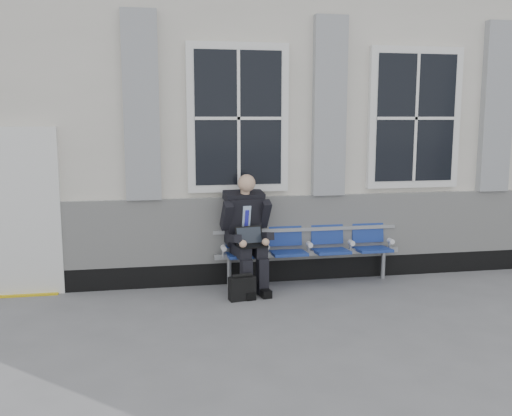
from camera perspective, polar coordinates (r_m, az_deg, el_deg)
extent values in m
plane|color=slate|center=(7.28, 17.36, -9.49)|extent=(70.00, 70.00, 0.00)
cube|color=silver|center=(10.13, 8.61, 8.03)|extent=(14.00, 4.00, 4.20)
cube|color=black|center=(8.51, 12.78, -5.56)|extent=(14.00, 0.10, 0.30)
cube|color=silver|center=(8.37, 12.95, -1.59)|extent=(14.00, 0.08, 0.90)
cube|color=#97999C|center=(7.52, -11.40, 9.93)|extent=(0.45, 0.14, 2.40)
cube|color=#97999C|center=(7.89, 7.34, 9.98)|extent=(0.45, 0.14, 2.40)
cube|color=#97999C|center=(8.98, 22.93, 9.23)|extent=(0.45, 0.14, 2.40)
cube|color=white|center=(7.62, -1.82, 8.95)|extent=(1.35, 0.10, 1.95)
cube|color=black|center=(7.57, -1.76, 8.95)|extent=(1.15, 0.02, 1.75)
cube|color=white|center=(8.38, 15.54, 8.64)|extent=(1.35, 0.10, 1.95)
cube|color=black|center=(8.33, 15.70, 8.63)|extent=(1.15, 0.02, 1.75)
cube|color=black|center=(7.95, -22.68, -0.42)|extent=(0.95, 0.30, 2.10)
cube|color=white|center=(7.81, -22.91, -0.60)|extent=(1.10, 0.10, 2.20)
cube|color=gold|center=(8.06, -22.40, -7.87)|extent=(0.95, 0.30, 0.02)
cube|color=#9EA0A3|center=(7.89, 5.26, -4.49)|extent=(2.60, 0.07, 0.07)
cube|color=#9EA0A3|center=(7.93, 5.05, -2.12)|extent=(2.60, 0.05, 0.05)
cylinder|color=#9EA0A3|center=(7.73, -2.70, -6.48)|extent=(0.06, 0.06, 0.39)
cylinder|color=#9EA0A3|center=(8.30, 12.59, -5.59)|extent=(0.06, 0.06, 0.39)
cube|color=navy|center=(7.61, -1.13, -4.72)|extent=(0.46, 0.42, 0.07)
cube|color=navy|center=(7.76, -1.39, -2.49)|extent=(0.46, 0.10, 0.40)
cube|color=navy|center=(7.73, 3.27, -4.52)|extent=(0.46, 0.42, 0.07)
cube|color=navy|center=(7.87, 2.93, -2.33)|extent=(0.46, 0.10, 0.40)
cube|color=navy|center=(7.89, 7.52, -4.30)|extent=(0.46, 0.42, 0.07)
cube|color=navy|center=(8.03, 7.10, -2.16)|extent=(0.46, 0.10, 0.40)
cube|color=navy|center=(8.10, 11.57, -4.07)|extent=(0.46, 0.42, 0.07)
cube|color=navy|center=(8.23, 11.08, -1.99)|extent=(0.46, 0.10, 0.40)
cylinder|color=white|center=(7.58, -3.27, -4.02)|extent=(0.07, 0.12, 0.07)
cylinder|color=white|center=(7.67, 1.04, -3.85)|extent=(0.07, 0.12, 0.07)
cylinder|color=white|center=(7.81, 5.37, -3.65)|extent=(0.07, 0.12, 0.07)
cylinder|color=white|center=(7.99, 9.52, -3.44)|extent=(0.07, 0.12, 0.07)
cylinder|color=white|center=(8.21, 13.33, -3.24)|extent=(0.07, 0.12, 0.07)
cube|color=black|center=(7.31, -0.81, -8.58)|extent=(0.16, 0.30, 0.10)
cube|color=black|center=(7.37, 0.82, -8.41)|extent=(0.16, 0.30, 0.10)
cube|color=black|center=(7.31, -0.97, -6.97)|extent=(0.15, 0.16, 0.47)
cube|color=black|center=(7.38, 0.65, -6.82)|extent=(0.15, 0.16, 0.47)
cube|color=black|center=(7.45, -1.56, -4.26)|extent=(0.23, 0.51, 0.15)
cube|color=black|center=(7.52, 0.03, -4.14)|extent=(0.23, 0.51, 0.15)
cube|color=black|center=(7.62, -1.29, -1.21)|extent=(0.51, 0.44, 0.69)
cube|color=silver|center=(7.49, -0.98, -1.21)|extent=(0.12, 0.12, 0.39)
cube|color=#2A29C3|center=(7.48, -0.96, -1.39)|extent=(0.06, 0.09, 0.32)
cube|color=black|center=(7.53, -1.22, 1.20)|extent=(0.56, 0.33, 0.16)
cylinder|color=#D9AA87|center=(7.47, -1.10, 1.73)|extent=(0.12, 0.12, 0.11)
sphere|color=#D9AA87|center=(7.40, -0.94, 2.50)|extent=(0.23, 0.23, 0.23)
cube|color=black|center=(7.42, -2.96, -0.80)|extent=(0.16, 0.32, 0.41)
cube|color=black|center=(7.58, 0.84, -0.58)|extent=(0.16, 0.32, 0.41)
cube|color=black|center=(7.30, -2.18, -3.06)|extent=(0.15, 0.35, 0.15)
cube|color=black|center=(7.44, 1.04, -2.83)|extent=(0.15, 0.35, 0.15)
sphere|color=#D9AA87|center=(7.19, -1.31, -3.61)|extent=(0.10, 0.10, 0.10)
sphere|color=#D9AA87|center=(7.28, 0.98, -3.43)|extent=(0.10, 0.10, 0.10)
cube|color=black|center=(7.33, -0.39, -3.80)|extent=(0.39, 0.30, 0.02)
cube|color=black|center=(7.42, -0.70, -2.73)|extent=(0.37, 0.15, 0.23)
cube|color=black|center=(7.41, -0.68, -2.74)|extent=(0.33, 0.12, 0.20)
cube|color=black|center=(7.19, -1.40, -8.05)|extent=(0.35, 0.20, 0.29)
cylinder|color=black|center=(7.15, -1.40, -6.79)|extent=(0.27, 0.10, 0.05)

